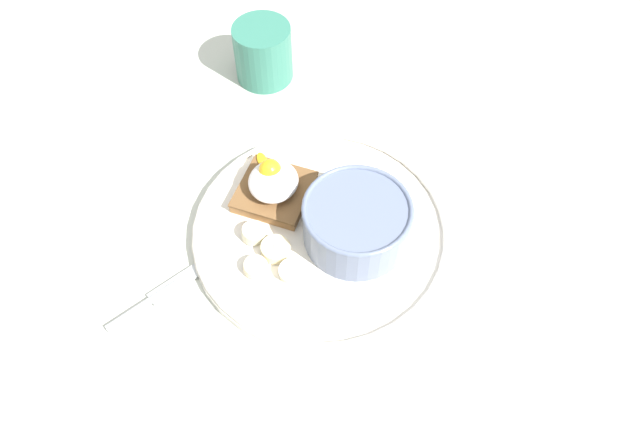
% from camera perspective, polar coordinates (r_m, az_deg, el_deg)
% --- Properties ---
extents(ground_plane, '(1.20, 1.20, 0.02)m').
position_cam_1_polar(ground_plane, '(0.74, -0.00, -1.75)').
color(ground_plane, beige).
rests_on(ground_plane, ground).
extents(plate, '(0.30, 0.30, 0.02)m').
position_cam_1_polar(plate, '(0.73, -0.00, -0.98)').
color(plate, silver).
rests_on(plate, ground_plane).
extents(oatmeal_bowl, '(0.12, 0.12, 0.06)m').
position_cam_1_polar(oatmeal_bowl, '(0.70, 3.38, -0.19)').
color(oatmeal_bowl, slate).
rests_on(oatmeal_bowl, plate).
extents(toast_slice, '(0.09, 0.09, 0.01)m').
position_cam_1_polar(toast_slice, '(0.75, -4.19, 2.62)').
color(toast_slice, brown).
rests_on(toast_slice, plate).
extents(poached_egg, '(0.08, 0.07, 0.04)m').
position_cam_1_polar(poached_egg, '(0.74, -4.34, 3.73)').
color(poached_egg, white).
rests_on(poached_egg, toast_slice).
extents(banana_slice_front, '(0.04, 0.04, 0.02)m').
position_cam_1_polar(banana_slice_front, '(0.72, -6.06, -1.19)').
color(banana_slice_front, beige).
rests_on(banana_slice_front, plate).
extents(banana_slice_left, '(0.05, 0.05, 0.01)m').
position_cam_1_polar(banana_slice_left, '(0.71, -4.09, -2.69)').
color(banana_slice_left, beige).
rests_on(banana_slice_left, plate).
extents(banana_slice_back, '(0.03, 0.03, 0.02)m').
position_cam_1_polar(banana_slice_back, '(0.69, -2.66, -4.72)').
color(banana_slice_back, '#FAEFC2').
rests_on(banana_slice_back, plate).
extents(banana_slice_right, '(0.03, 0.03, 0.01)m').
position_cam_1_polar(banana_slice_right, '(0.70, -5.92, -4.31)').
color(banana_slice_right, beige).
rests_on(banana_slice_right, plate).
extents(coffee_mug, '(0.08, 0.08, 0.08)m').
position_cam_1_polar(coffee_mug, '(0.89, -5.22, 15.04)').
color(coffee_mug, '#337662').
rests_on(coffee_mug, ground_plane).
extents(knife, '(0.10, 0.09, 0.01)m').
position_cam_1_polar(knife, '(0.71, -14.76, -6.79)').
color(knife, silver).
rests_on(knife, ground_plane).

